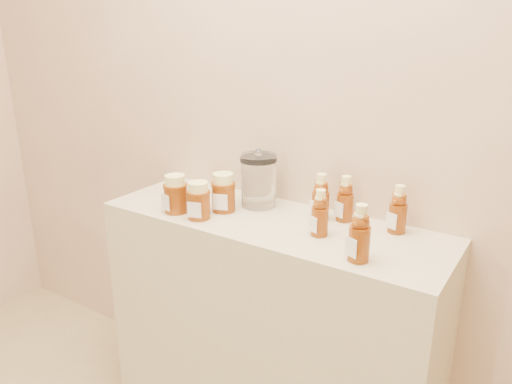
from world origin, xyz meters
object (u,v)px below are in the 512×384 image
Objects in this scene: display_table at (269,334)px; bear_bottle_front_left at (320,210)px; honey_jar_left at (176,194)px; glass_canister at (258,178)px; bear_bottle_back_left at (321,194)px.

display_table is 7.12× the size of bear_bottle_front_left.
bear_bottle_front_left reaches higher than honey_jar_left.
display_table is 0.57m from glass_canister.
honey_jar_left is at bearing -147.08° from bear_bottle_front_left.
glass_canister reaches higher than display_table.
bear_bottle_back_left reaches higher than honey_jar_left.
honey_jar_left reaches higher than display_table.
bear_bottle_front_left is at bearing -21.31° from glass_canister.
bear_bottle_front_left is at bearing 27.12° from honey_jar_left.
bear_bottle_front_left is 0.33m from glass_canister.
bear_bottle_front_left is 0.52m from honey_jar_left.
bear_bottle_front_left is (0.19, -0.03, 0.53)m from display_table.
display_table is 6.62× the size of bear_bottle_back_left.
bear_bottle_front_left is (0.06, -0.12, -0.01)m from bear_bottle_back_left.
bear_bottle_back_left is 1.08× the size of bear_bottle_front_left.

